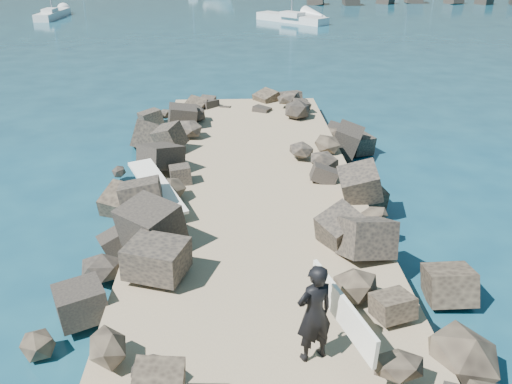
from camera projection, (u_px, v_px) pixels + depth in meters
ground at (254, 228)px, 15.07m from camera, size 800.00×800.00×0.00m
jetty at (258, 257)px, 13.13m from camera, size 6.00×26.00×0.60m
riprap_left at (134, 241)px, 13.39m from camera, size 2.60×22.00×1.00m
riprap_right at (378, 237)px, 13.61m from camera, size 2.60×22.00×1.00m
surfboard_resting at (157, 191)px, 14.72m from camera, size 1.79×2.60×0.09m
surfer_with_board at (318, 313)px, 9.20m from camera, size 1.19×2.12×1.77m
sailboat_a at (52, 14)px, 54.42m from camera, size 1.78×6.58×7.91m
sailboat_c at (292, 18)px, 51.81m from camera, size 6.26×6.48×8.87m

